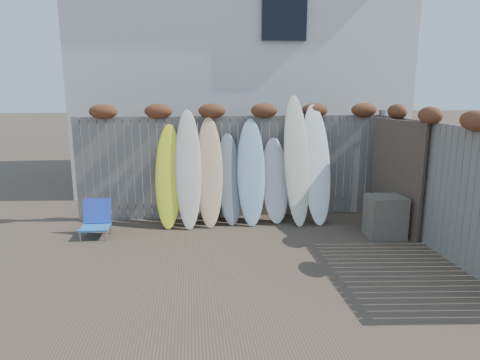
{
  "coord_description": "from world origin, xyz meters",
  "views": [
    {
      "loc": [
        -0.82,
        -5.82,
        2.54
      ],
      "look_at": [
        0.0,
        1.2,
        1.0
      ],
      "focal_mm": 32.0,
      "sensor_mm": 36.0,
      "label": 1
    }
  ],
  "objects": [
    {
      "name": "ground",
      "position": [
        0.0,
        0.0,
        0.0
      ],
      "size": [
        80.0,
        80.0,
        0.0
      ],
      "primitive_type": "plane",
      "color": "#493A2D"
    },
    {
      "name": "surfboard_5",
      "position": [
        0.77,
        2.02,
        0.8
      ],
      "size": [
        0.52,
        0.58,
        1.6
      ],
      "primitive_type": "ellipsoid",
      "rotation": [
        -0.31,
        0.0,
        0.0
      ],
      "color": "silver",
      "rests_on": "ground"
    },
    {
      "name": "surfboard_0",
      "position": [
        -1.24,
        1.97,
        0.94
      ],
      "size": [
        0.54,
        0.71,
        1.88
      ],
      "primitive_type": "ellipsoid",
      "rotation": [
        -0.31,
        0.0,
        -0.08
      ],
      "color": "#FFF824",
      "rests_on": "ground"
    },
    {
      "name": "surfboard_7",
      "position": [
        1.54,
        1.91,
        1.11
      ],
      "size": [
        0.56,
        0.8,
        2.23
      ],
      "primitive_type": "ellipsoid",
      "rotation": [
        -0.31,
        0.0,
        0.03
      ],
      "color": "white",
      "rests_on": "ground"
    },
    {
      "name": "beach_chair",
      "position": [
        -2.48,
        1.54,
        0.29
      ],
      "size": [
        0.48,
        0.51,
        0.63
      ],
      "color": "#246BB4",
      "rests_on": "ground"
    },
    {
      "name": "house",
      "position": [
        0.5,
        6.5,
        3.2
      ],
      "size": [
        8.5,
        5.5,
        6.33
      ],
      "color": "silver",
      "rests_on": "ground"
    },
    {
      "name": "wooden_crate",
      "position": [
        2.48,
        0.9,
        0.36
      ],
      "size": [
        0.65,
        0.55,
        0.72
      ],
      "primitive_type": "cube",
      "rotation": [
        0.0,
        0.0,
        -0.06
      ],
      "color": "#665C4D",
      "rests_on": "ground"
    },
    {
      "name": "back_fence",
      "position": [
        0.06,
        2.39,
        1.18
      ],
      "size": [
        6.05,
        0.28,
        2.24
      ],
      "color": "slate",
      "rests_on": "ground"
    },
    {
      "name": "surfboard_4",
      "position": [
        0.3,
        1.97,
        0.98
      ],
      "size": [
        0.56,
        0.73,
        1.97
      ],
      "primitive_type": "ellipsoid",
      "rotation": [
        -0.31,
        0.0,
        -0.06
      ],
      "color": "#93B9D0",
      "rests_on": "ground"
    },
    {
      "name": "surfboard_6",
      "position": [
        1.16,
        1.92,
        1.2
      ],
      "size": [
        0.48,
        0.84,
        2.4
      ],
      "primitive_type": "ellipsoid",
      "rotation": [
        -0.31,
        0.0,
        -0.0
      ],
      "color": "beige",
      "rests_on": "ground"
    },
    {
      "name": "surfboard_2",
      "position": [
        -0.48,
        1.98,
        1.0
      ],
      "size": [
        0.52,
        0.73,
        2.0
      ],
      "primitive_type": "ellipsoid",
      "rotation": [
        -0.31,
        0.0,
        -0.03
      ],
      "color": "#DCB382",
      "rests_on": "ground"
    },
    {
      "name": "lattice_panel",
      "position": [
        2.77,
        1.18,
        0.99
      ],
      "size": [
        0.33,
        1.31,
        1.99
      ],
      "primitive_type": "cube",
      "rotation": [
        0.0,
        0.0,
        0.21
      ],
      "color": "brown",
      "rests_on": "ground"
    },
    {
      "name": "right_fence",
      "position": [
        2.99,
        0.25,
        1.14
      ],
      "size": [
        0.28,
        4.4,
        2.24
      ],
      "color": "slate",
      "rests_on": "ground"
    },
    {
      "name": "surfboard_3",
      "position": [
        -0.1,
        2.01,
        0.85
      ],
      "size": [
        0.51,
        0.64,
        1.69
      ],
      "primitive_type": "ellipsoid",
      "rotation": [
        -0.31,
        0.0,
        0.08
      ],
      "color": "slate",
      "rests_on": "ground"
    },
    {
      "name": "surfboard_1",
      "position": [
        -0.87,
        1.95,
        1.07
      ],
      "size": [
        0.48,
        0.76,
        2.15
      ],
      "primitive_type": "ellipsoid",
      "rotation": [
        -0.31,
        0.0,
        -0.0
      ],
      "color": "beige",
      "rests_on": "ground"
    }
  ]
}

